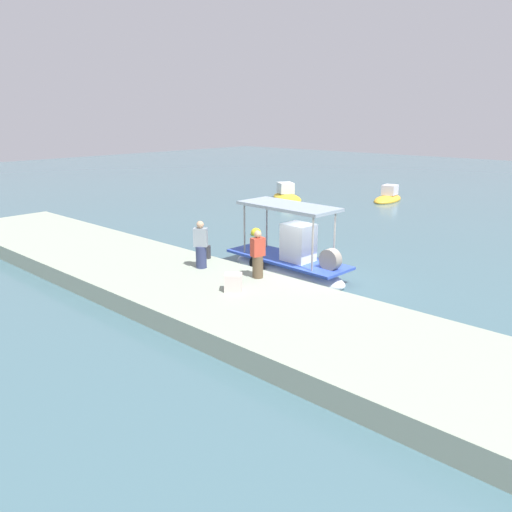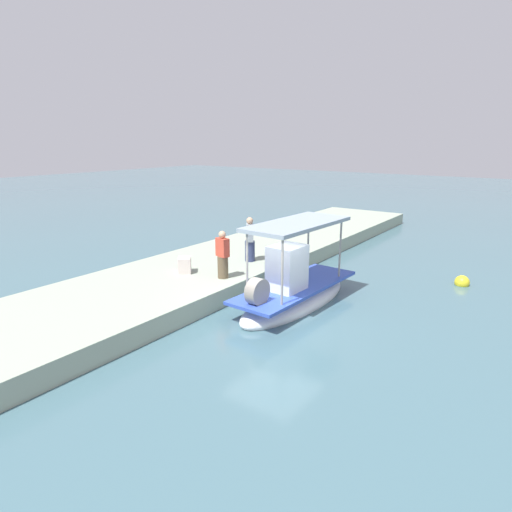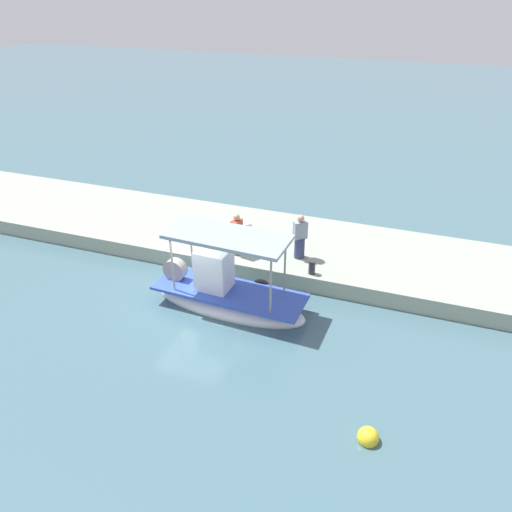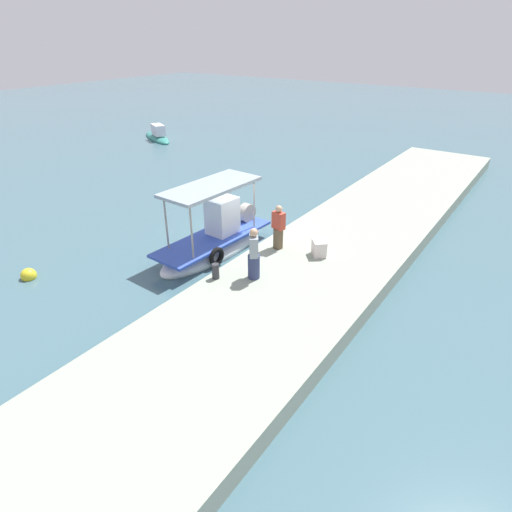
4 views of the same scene
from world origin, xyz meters
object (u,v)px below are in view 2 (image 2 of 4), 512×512
Objects in this scene: marker_buoy at (462,282)px; cargo_crate at (185,265)px; main_fishing_boat at (294,291)px; fisherman_by_crate at (223,257)px; mooring_bollard at (281,255)px; fisherman_near_bollard at (250,241)px.

cargo_crate is at bearing -51.92° from marker_buoy.
cargo_crate is at bearing -77.02° from main_fishing_boat.
main_fishing_boat is at bearing -36.96° from marker_buoy.
main_fishing_boat is at bearing 103.61° from fisherman_by_crate.
main_fishing_boat is 2.74m from fisherman_by_crate.
cargo_crate is (3.38, -1.99, 0.03)m from mooring_bollard.
main_fishing_boat is 3.62m from fisherman_near_bollard.
mooring_bollard is at bearing 171.41° from fisherman_by_crate.
fisherman_near_bollard is 8.19m from marker_buoy.
main_fishing_boat reaches higher than cargo_crate.
main_fishing_boat is 10.69× the size of mooring_bollard.
mooring_bollard is 3.92m from cargo_crate.
fisherman_by_crate is 3.13m from mooring_bollard.
mooring_bollard is 0.96× the size of marker_buoy.
marker_buoy is at bearing 132.49° from fisherman_by_crate.
main_fishing_boat reaches higher than fisherman_near_bollard.
cargo_crate reaches higher than mooring_bollard.
main_fishing_boat is at bearing 60.85° from fisherman_near_bollard.
main_fishing_boat is 6.84m from marker_buoy.
mooring_bollard is at bearing 126.61° from fisherman_near_bollard.
fisherman_by_crate is at bearing -76.39° from main_fishing_boat.
mooring_bollard is 6.90m from marker_buoy.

